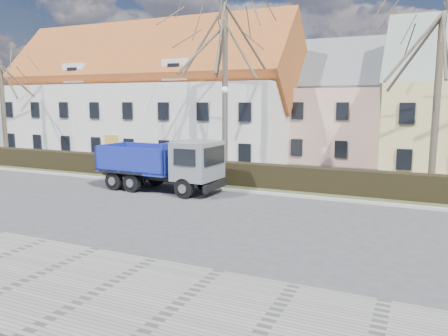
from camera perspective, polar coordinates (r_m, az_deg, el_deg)
The scene contains 14 objects.
ground at distance 19.84m, azimuth -4.85°, elevation -5.43°, with size 120.00×120.00×0.00m, color #3E3E41.
sidewalk_near at distance 13.46m, azimuth -23.43°, elevation -12.95°, with size 80.00×5.00×0.08m, color gray.
curb_far at distance 23.83m, azimuth 0.60°, elevation -2.84°, with size 80.00×0.30×0.12m, color #AAA69E.
grass_strip at distance 25.27m, azimuth 2.08°, elevation -2.20°, with size 80.00×3.00×0.10m, color #3B4728.
hedge at distance 24.98m, azimuth 1.91°, elevation -0.92°, with size 60.00×0.90×1.30m, color black.
building_white at distance 39.71m, azimuth -9.98°, elevation 8.49°, with size 26.80×10.80×9.50m, color silver, non-canonical shape.
building_pink at distance 37.14m, azimuth 16.25°, elevation 7.11°, with size 10.80×8.80×8.00m, color beige, non-canonical shape.
tree_0 at distance 40.36m, azimuth -26.95°, elevation 7.97°, with size 7.20×7.20×9.90m, color #4B4034, non-canonical shape.
tree_1 at distance 27.76m, azimuth 0.13°, elevation 11.81°, with size 9.20×9.20×12.65m, color #4B4034, non-canonical shape.
tree_2 at distance 25.23m, azimuth 26.14°, elevation 9.35°, with size 8.00×8.00×11.00m, color #4B4034, non-canonical shape.
dump_truck at distance 24.08m, azimuth -8.85°, elevation 0.52°, with size 7.21×2.68×2.89m, color navy, non-canonical shape.
streetlight at distance 26.15m, azimuth 0.08°, elevation 4.44°, with size 0.45×0.45×5.76m, color gray, non-canonical shape.
cart_frame at distance 25.91m, azimuth -11.27°, elevation -1.56°, with size 0.62×0.36×0.57m, color silver, non-canonical shape.
parked_car_a at distance 33.73m, azimuth -8.90°, elevation 1.54°, with size 1.58×3.94×1.34m, color black.
Camera 1 is at (9.51, -16.71, 4.86)m, focal length 35.00 mm.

